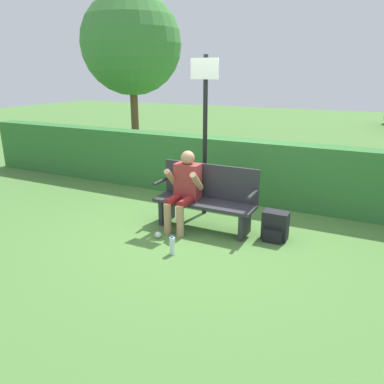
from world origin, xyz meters
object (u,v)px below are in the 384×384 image
(water_bottle, at_px, (172,246))
(tree, at_px, (131,44))
(person_seated, at_px, (184,187))
(signpost, at_px, (205,125))
(backpack, at_px, (275,226))
(park_bench, at_px, (206,198))

(water_bottle, xyz_separation_m, tree, (-4.66, 6.00, 2.90))
(person_seated, xyz_separation_m, signpost, (0.03, 0.64, 0.83))
(backpack, height_order, water_bottle, backpack)
(park_bench, xyz_separation_m, backpack, (1.05, 0.01, -0.26))
(water_bottle, relative_size, tree, 0.06)
(backpack, xyz_separation_m, tree, (-5.72, 4.97, 2.82))
(backpack, bearing_deg, water_bottle, -135.91)
(person_seated, xyz_separation_m, backpack, (1.34, 0.15, -0.43))
(person_seated, relative_size, water_bottle, 4.55)
(park_bench, height_order, backpack, park_bench)
(tree, bearing_deg, backpack, -40.99)
(backpack, bearing_deg, person_seated, -173.76)
(backpack, height_order, signpost, signpost)
(water_bottle, bearing_deg, signpost, 99.13)
(water_bottle, bearing_deg, park_bench, 89.10)
(person_seated, bearing_deg, water_bottle, -72.64)
(person_seated, relative_size, backpack, 2.83)
(park_bench, bearing_deg, water_bottle, -90.90)
(person_seated, bearing_deg, backpack, 6.24)
(person_seated, relative_size, tree, 0.26)
(park_bench, xyz_separation_m, tree, (-4.67, 4.98, 2.56))
(park_bench, bearing_deg, signpost, 117.37)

